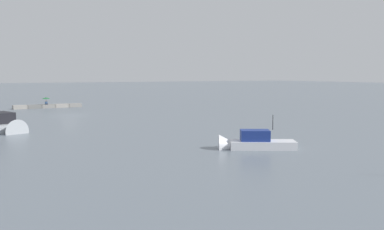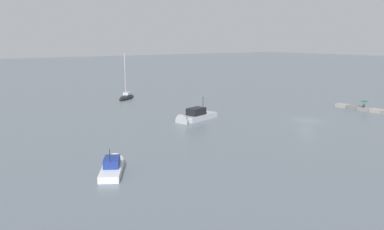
% 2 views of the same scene
% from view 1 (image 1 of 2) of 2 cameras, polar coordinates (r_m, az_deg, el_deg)
% --- Properties ---
extents(ground_plane, '(500.00, 500.00, 0.00)m').
position_cam_1_polar(ground_plane, '(66.97, -15.38, -0.04)').
color(ground_plane, slate).
extents(seawall_pier, '(11.76, 1.82, 0.64)m').
position_cam_1_polar(seawall_pier, '(82.80, -18.14, 1.10)').
color(seawall_pier, gray).
rests_on(seawall_pier, ground_plane).
extents(person_seated_blue_left, '(0.45, 0.64, 0.73)m').
position_cam_1_polar(person_seated_blue_left, '(82.53, -18.32, 1.48)').
color(person_seated_blue_left, '#1E2333').
rests_on(person_seated_blue_left, seawall_pier).
extents(umbrella_open_green, '(1.49, 1.49, 1.32)m').
position_cam_1_polar(umbrella_open_green, '(82.69, -18.38, 2.09)').
color(umbrella_open_green, black).
rests_on(umbrella_open_green, seawall_pier).
extents(motorboat_grey_near, '(4.68, 8.46, 4.54)m').
position_cam_1_polar(motorboat_grey_near, '(50.60, -23.21, -1.42)').
color(motorboat_grey_near, '#ADB2B7').
rests_on(motorboat_grey_near, ground_plane).
extents(motorboat_white_mid, '(6.30, 4.78, 3.48)m').
position_cam_1_polar(motorboat_white_mid, '(36.10, 7.52, -3.77)').
color(motorboat_white_mid, silver).
rests_on(motorboat_white_mid, ground_plane).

